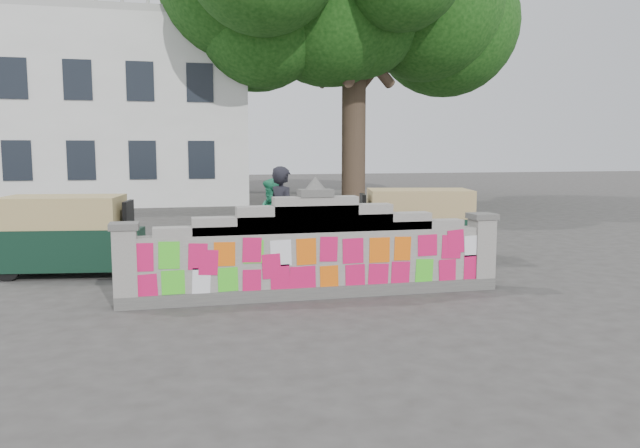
% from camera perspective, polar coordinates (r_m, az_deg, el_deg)
% --- Properties ---
extents(ground, '(100.00, 100.00, 0.00)m').
position_cam_1_polar(ground, '(10.49, -0.42, -6.67)').
color(ground, '#383533').
rests_on(ground, ground).
extents(parapet_wall, '(6.48, 0.44, 2.01)m').
position_cam_1_polar(parapet_wall, '(10.33, -0.42, -2.63)').
color(parapet_wall, '#4C4C49').
rests_on(parapet_wall, ground).
extents(building, '(16.00, 10.00, 8.90)m').
position_cam_1_polar(building, '(32.30, -22.13, 9.15)').
color(building, silver).
rests_on(building, ground).
extents(shade_tree, '(12.00, 10.00, 12.00)m').
position_cam_1_polar(shade_tree, '(29.85, 3.17, 19.42)').
color(shade_tree, '#38281E').
rests_on(shade_tree, ground).
extents(cyclist_bike, '(2.23, 1.52, 1.11)m').
position_cam_1_polar(cyclist_bike, '(11.97, -3.42, -2.27)').
color(cyclist_bike, black).
rests_on(cyclist_bike, ground).
extents(cyclist_rider, '(0.69, 0.81, 1.88)m').
position_cam_1_polar(cyclist_rider, '(11.91, -3.44, -0.44)').
color(cyclist_rider, black).
rests_on(cyclist_rider, ground).
extents(pedestrian, '(1.06, 1.13, 1.84)m').
position_cam_1_polar(pedestrian, '(13.16, -4.28, 0.16)').
color(pedestrian, '#2A9A6B').
rests_on(pedestrian, ground).
extents(rickshaw_left, '(2.87, 1.64, 1.55)m').
position_cam_1_polar(rickshaw_left, '(13.15, -22.05, -0.85)').
color(rickshaw_left, black).
rests_on(rickshaw_left, ground).
extents(rickshaw_right, '(2.91, 1.79, 1.56)m').
position_cam_1_polar(rickshaw_right, '(14.07, 8.72, 0.08)').
color(rickshaw_right, black).
rests_on(rickshaw_right, ground).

